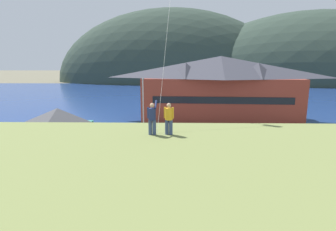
{
  "coord_description": "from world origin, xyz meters",
  "views": [
    {
      "loc": [
        0.22,
        -24.17,
        9.87
      ],
      "look_at": [
        -0.49,
        9.0,
        3.28
      ],
      "focal_mm": 28.88,
      "sensor_mm": 36.0,
      "label": 1
    }
  ],
  "objects_px": {
    "wharf_dock": "(181,106)",
    "parked_car_front_row_red": "(31,136)",
    "harbor_lodge": "(220,87)",
    "parked_car_front_row_silver": "(188,156)",
    "parked_car_mid_row_center": "(122,138)",
    "person_companion": "(169,118)",
    "parked_car_lone_by_shed": "(81,157)",
    "parking_light_pole": "(143,104)",
    "parked_car_back_row_right": "(178,137)",
    "person_kite_flyer": "(152,118)",
    "parked_car_corner_spot": "(252,152)",
    "storage_shed_near_lot": "(59,130)",
    "storage_shed_waterside": "(169,107)",
    "moored_boat_wharfside": "(165,102)"
  },
  "relations": [
    {
      "from": "parked_car_mid_row_center",
      "to": "person_companion",
      "type": "xyz_separation_m",
      "value": [
        5.83,
        -16.35,
        5.84
      ]
    },
    {
      "from": "parked_car_corner_spot",
      "to": "parked_car_front_row_silver",
      "type": "bearing_deg",
      "value": -169.54
    },
    {
      "from": "parked_car_front_row_red",
      "to": "person_kite_flyer",
      "type": "xyz_separation_m",
      "value": [
        16.1,
        -16.98,
        5.85
      ]
    },
    {
      "from": "storage_shed_near_lot",
      "to": "person_kite_flyer",
      "type": "relative_size",
      "value": 3.52
    },
    {
      "from": "parking_light_pole",
      "to": "parked_car_front_row_silver",
      "type": "bearing_deg",
      "value": -62.2
    },
    {
      "from": "parked_car_corner_spot",
      "to": "parked_car_mid_row_center",
      "type": "bearing_deg",
      "value": 160.41
    },
    {
      "from": "harbor_lodge",
      "to": "parked_car_corner_spot",
      "type": "xyz_separation_m",
      "value": [
        -0.02,
        -20.22,
        -4.66
      ]
    },
    {
      "from": "parked_car_mid_row_center",
      "to": "person_companion",
      "type": "relative_size",
      "value": 2.5
    },
    {
      "from": "parked_car_corner_spot",
      "to": "parked_car_front_row_red",
      "type": "relative_size",
      "value": 1.02
    },
    {
      "from": "parking_light_pole",
      "to": "harbor_lodge",
      "type": "bearing_deg",
      "value": 43.51
    },
    {
      "from": "storage_shed_waterside",
      "to": "person_kite_flyer",
      "type": "distance_m",
      "value": 32.41
    },
    {
      "from": "wharf_dock",
      "to": "moored_boat_wharfside",
      "type": "bearing_deg",
      "value": 131.49
    },
    {
      "from": "parked_car_corner_spot",
      "to": "person_companion",
      "type": "height_order",
      "value": "person_companion"
    },
    {
      "from": "storage_shed_waterside",
      "to": "moored_boat_wharfside",
      "type": "distance_m",
      "value": 16.43
    },
    {
      "from": "storage_shed_waterside",
      "to": "person_companion",
      "type": "bearing_deg",
      "value": -89.12
    },
    {
      "from": "storage_shed_waterside",
      "to": "person_companion",
      "type": "height_order",
      "value": "person_companion"
    },
    {
      "from": "person_kite_flyer",
      "to": "person_companion",
      "type": "height_order",
      "value": "person_kite_flyer"
    },
    {
      "from": "parked_car_lone_by_shed",
      "to": "parked_car_front_row_red",
      "type": "relative_size",
      "value": 1.03
    },
    {
      "from": "storage_shed_near_lot",
      "to": "parked_car_mid_row_center",
      "type": "relative_size",
      "value": 1.51
    },
    {
      "from": "parked_car_front_row_silver",
      "to": "harbor_lodge",
      "type": "bearing_deg",
      "value": 73.26
    },
    {
      "from": "parking_light_pole",
      "to": "person_kite_flyer",
      "type": "bearing_deg",
      "value": -82.16
    },
    {
      "from": "harbor_lodge",
      "to": "storage_shed_near_lot",
      "type": "relative_size",
      "value": 4.26
    },
    {
      "from": "parked_car_front_row_silver",
      "to": "parked_car_lone_by_shed",
      "type": "relative_size",
      "value": 1.01
    },
    {
      "from": "moored_boat_wharfside",
      "to": "parked_car_corner_spot",
      "type": "relative_size",
      "value": 1.66
    },
    {
      "from": "storage_shed_waterside",
      "to": "parked_car_lone_by_shed",
      "type": "distance_m",
      "value": 23.69
    },
    {
      "from": "parked_car_corner_spot",
      "to": "parked_car_mid_row_center",
      "type": "relative_size",
      "value": 0.98
    },
    {
      "from": "parked_car_lone_by_shed",
      "to": "parked_car_front_row_silver",
      "type": "bearing_deg",
      "value": 2.59
    },
    {
      "from": "person_kite_flyer",
      "to": "person_companion",
      "type": "relative_size",
      "value": 1.07
    },
    {
      "from": "parked_car_front_row_red",
      "to": "person_kite_flyer",
      "type": "bearing_deg",
      "value": -46.52
    },
    {
      "from": "parked_car_corner_spot",
      "to": "parking_light_pole",
      "type": "bearing_deg",
      "value": 142.63
    },
    {
      "from": "wharf_dock",
      "to": "parked_car_front_row_red",
      "type": "xyz_separation_m",
      "value": [
        -18.79,
        -27.48,
        0.71
      ]
    },
    {
      "from": "storage_shed_waterside",
      "to": "parked_car_front_row_silver",
      "type": "bearing_deg",
      "value": -84.38
    },
    {
      "from": "parked_car_lone_by_shed",
      "to": "parking_light_pole",
      "type": "xyz_separation_m",
      "value": [
        4.8,
        10.65,
        3.45
      ]
    },
    {
      "from": "storage_shed_near_lot",
      "to": "parked_car_front_row_silver",
      "type": "relative_size",
      "value": 1.5
    },
    {
      "from": "parked_car_front_row_silver",
      "to": "parked_car_mid_row_center",
      "type": "bearing_deg",
      "value": 140.66
    },
    {
      "from": "wharf_dock",
      "to": "parked_car_corner_spot",
      "type": "relative_size",
      "value": 3.61
    },
    {
      "from": "harbor_lodge",
      "to": "parked_car_front_row_silver",
      "type": "distance_m",
      "value": 22.83
    },
    {
      "from": "parked_car_front_row_silver",
      "to": "parked_car_front_row_red",
      "type": "xyz_separation_m",
      "value": [
        -18.66,
        6.72,
        0.0
      ]
    },
    {
      "from": "parked_car_mid_row_center",
      "to": "parked_car_front_row_red",
      "type": "xyz_separation_m",
      "value": [
        -11.17,
        0.59,
        0.0
      ]
    },
    {
      "from": "wharf_dock",
      "to": "person_kite_flyer",
      "type": "bearing_deg",
      "value": -93.46
    },
    {
      "from": "storage_shed_waterside",
      "to": "parking_light_pole",
      "type": "bearing_deg",
      "value": -105.54
    },
    {
      "from": "wharf_dock",
      "to": "parked_car_back_row_right",
      "type": "relative_size",
      "value": 3.67
    },
    {
      "from": "moored_boat_wharfside",
      "to": "parked_car_lone_by_shed",
      "type": "xyz_separation_m",
      "value": [
        -6.85,
        -38.57,
        0.34
      ]
    },
    {
      "from": "person_kite_flyer",
      "to": "parked_car_lone_by_shed",
      "type": "bearing_deg",
      "value": 127.87
    },
    {
      "from": "parked_car_back_row_right",
      "to": "person_kite_flyer",
      "type": "xyz_separation_m",
      "value": [
        -1.74,
        -16.79,
        5.85
      ]
    },
    {
      "from": "parked_car_back_row_right",
      "to": "person_kite_flyer",
      "type": "distance_m",
      "value": 17.87
    },
    {
      "from": "parked_car_corner_spot",
      "to": "harbor_lodge",
      "type": "bearing_deg",
      "value": 89.95
    },
    {
      "from": "moored_boat_wharfside",
      "to": "parked_car_mid_row_center",
      "type": "relative_size",
      "value": 1.64
    },
    {
      "from": "storage_shed_waterside",
      "to": "parked_car_front_row_silver",
      "type": "xyz_separation_m",
      "value": [
        2.15,
        -21.8,
        -1.14
      ]
    },
    {
      "from": "parked_car_back_row_right",
      "to": "parked_car_front_row_red",
      "type": "height_order",
      "value": "same"
    }
  ]
}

